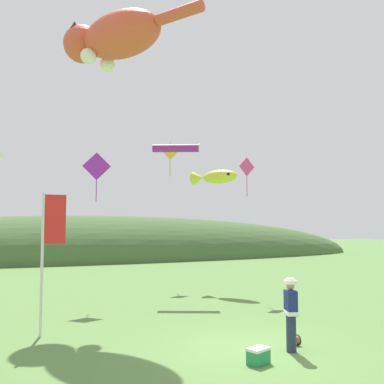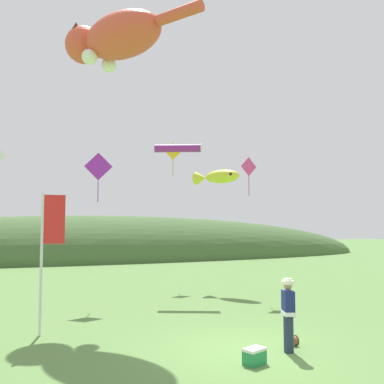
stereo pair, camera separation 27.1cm
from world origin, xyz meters
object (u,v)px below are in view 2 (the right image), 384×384
object	(u,v)px
festival_attendant	(288,312)
kite_giant_cat	(114,39)
picnic_cooler	(254,356)
kite_fish_windsock	(217,177)
festival_banner_pole	(48,241)
kite_spool	(294,341)
kite_diamond_gold	(173,152)
kite_diamond_pink	(249,167)
kite_diamond_violet	(98,167)
kite_tube_streamer	(179,148)

from	to	relation	value
festival_attendant	kite_giant_cat	size ratio (longest dim) A/B	0.31
picnic_cooler	kite_fish_windsock	size ratio (longest dim) A/B	0.23
festival_attendant	festival_banner_pole	size ratio (longest dim) A/B	0.44
kite_spool	picnic_cooler	bearing A→B (deg)	-150.66
kite_diamond_gold	kite_fish_windsock	bearing A→B (deg)	-58.06
kite_diamond_pink	kite_diamond_gold	distance (m)	5.53
kite_spool	kite_diamond_violet	distance (m)	10.63
kite_giant_cat	kite_diamond_pink	bearing A→B (deg)	5.70
kite_giant_cat	kite_fish_windsock	bearing A→B (deg)	28.42
picnic_cooler	festival_banner_pole	size ratio (longest dim) A/B	0.14
festival_banner_pole	kite_diamond_gold	distance (m)	12.02
festival_banner_pole	kite_diamond_gold	world-z (taller)	kite_diamond_gold
kite_spool	kite_diamond_violet	size ratio (longest dim) A/B	0.13
festival_banner_pole	kite_diamond_violet	size ratio (longest dim) A/B	1.94
festival_attendant	kite_fish_windsock	bearing A→B (deg)	75.52
picnic_cooler	festival_banner_pole	distance (m)	6.50
kite_spool	picnic_cooler	size ratio (longest dim) A/B	0.47
kite_giant_cat	kite_tube_streamer	xyz separation A→B (m)	(3.46, 2.26, -3.75)
festival_attendant	kite_diamond_gold	distance (m)	14.17
kite_diamond_pink	kite_fish_windsock	bearing A→B (deg)	99.66
festival_attendant	picnic_cooler	bearing A→B (deg)	-157.58
festival_banner_pole	kite_diamond_gold	size ratio (longest dim) A/B	2.17
kite_fish_windsock	kite_diamond_gold	distance (m)	3.30
picnic_cooler	kite_giant_cat	xyz separation A→B (m)	(-1.92, 7.66, 10.16)
kite_fish_windsock	kite_tube_streamer	world-z (taller)	kite_tube_streamer
kite_spool	kite_giant_cat	bearing A→B (deg)	117.97
kite_tube_streamer	kite_diamond_pink	distance (m)	3.34
kite_diamond_pink	kite_diamond_violet	world-z (taller)	kite_diamond_pink
kite_tube_streamer	picnic_cooler	bearing A→B (deg)	-98.86
kite_fish_windsock	kite_diamond_gold	bearing A→B (deg)	121.94
kite_diamond_gold	picnic_cooler	bearing A→B (deg)	-99.97
picnic_cooler	kite_fish_windsock	xyz separation A→B (m)	(3.87, 10.79, 5.27)
kite_tube_streamer	kite_diamond_pink	bearing A→B (deg)	-30.74
kite_tube_streamer	kite_spool	bearing A→B (deg)	-89.31
picnic_cooler	kite_diamond_pink	distance (m)	10.81
kite_diamond_pink	kite_diamond_gold	xyz separation A→B (m)	(-1.97, 4.98, 1.37)
festival_attendant	kite_diamond_pink	world-z (taller)	kite_diamond_pink
kite_giant_cat	kite_spool	bearing A→B (deg)	-62.03
picnic_cooler	kite_diamond_gold	distance (m)	15.10
kite_diamond_gold	festival_attendant	bearing A→B (deg)	-95.00
kite_diamond_pink	kite_diamond_violet	size ratio (longest dim) A/B	0.85
kite_giant_cat	kite_fish_windsock	xyz separation A→B (m)	(5.79, 3.13, -4.89)
festival_attendant	festival_banner_pole	xyz separation A→B (m)	(-5.50, 3.74, 1.66)
kite_fish_windsock	festival_attendant	bearing A→B (deg)	-104.48
kite_giant_cat	kite_diamond_gold	distance (m)	7.79
kite_diamond_violet	kite_giant_cat	bearing A→B (deg)	-79.94
kite_spool	picnic_cooler	world-z (taller)	picnic_cooler
festival_attendant	kite_diamond_pink	xyz separation A→B (m)	(3.09, 7.78, 4.68)
kite_spool	picnic_cooler	xyz separation A→B (m)	(-1.66, -0.93, 0.05)
picnic_cooler	festival_attendant	bearing A→B (deg)	22.42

